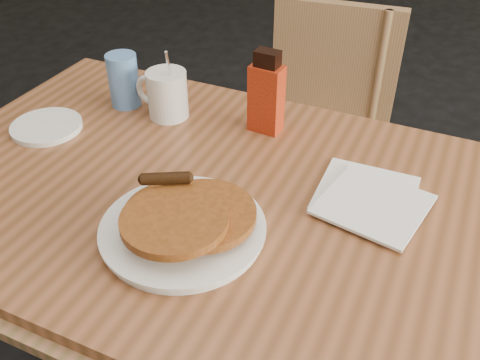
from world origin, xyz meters
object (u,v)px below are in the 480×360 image
at_px(pancake_plate, 183,223).
at_px(coffee_mug, 166,93).
at_px(main_table, 205,204).
at_px(chair_main_far, 320,122).
at_px(blue_tumbler, 124,80).
at_px(syrup_bottle, 266,95).

bearing_deg(pancake_plate, coffee_mug, 126.44).
distance_m(main_table, chair_main_far, 0.75).
bearing_deg(pancake_plate, chair_main_far, 92.78).
xyz_separation_m(pancake_plate, coffee_mug, (-0.24, 0.32, 0.03)).
bearing_deg(coffee_mug, pancake_plate, -44.63).
bearing_deg(chair_main_far, blue_tumbler, -128.01).
relative_size(main_table, blue_tumbler, 9.81).
xyz_separation_m(pancake_plate, blue_tumbler, (-0.35, 0.33, 0.04)).
height_order(main_table, pancake_plate, pancake_plate).
bearing_deg(blue_tumbler, coffee_mug, -0.50).
height_order(chair_main_far, blue_tumbler, blue_tumbler).
relative_size(chair_main_far, pancake_plate, 3.08).
height_order(main_table, syrup_bottle, syrup_bottle).
relative_size(main_table, coffee_mug, 7.19).
relative_size(syrup_bottle, blue_tumbler, 1.47).
xyz_separation_m(chair_main_far, coffee_mug, (-0.20, -0.53, 0.30)).
relative_size(pancake_plate, blue_tumbler, 2.26).
xyz_separation_m(main_table, chair_main_far, (-0.01, 0.72, -0.20)).
distance_m(main_table, pancake_plate, 0.15).
height_order(pancake_plate, syrup_bottle, syrup_bottle).
bearing_deg(main_table, pancake_plate, -74.76).
xyz_separation_m(syrup_bottle, blue_tumbler, (-0.34, -0.04, -0.02)).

